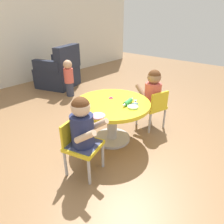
{
  "coord_description": "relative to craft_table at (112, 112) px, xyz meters",
  "views": [
    {
      "loc": [
        -1.58,
        -1.36,
        1.41
      ],
      "look_at": [
        0.0,
        0.0,
        0.38
      ],
      "focal_mm": 32.05,
      "sensor_mm": 36.0,
      "label": 1
    }
  ],
  "objects": [
    {
      "name": "child_chair_left",
      "position": [
        -0.61,
        -0.13,
        -0.07
      ],
      "size": [
        0.37,
        0.37,
        0.54
      ],
      "color": "#B7B7BC",
      "rests_on": "ground"
    },
    {
      "name": "playdough_blob_0",
      "position": [
        0.03,
        -0.27,
        0.13
      ],
      "size": [
        0.12,
        0.12,
        0.02
      ],
      "primitive_type": "cylinder",
      "color": "#B2E58C",
      "rests_on": "craft_table"
    },
    {
      "name": "craft_table",
      "position": [
        0.0,
        0.0,
        0.0
      ],
      "size": [
        0.88,
        0.88,
        0.5
      ],
      "color": "silver",
      "rests_on": "ground"
    },
    {
      "name": "child_chair_right",
      "position": [
        0.58,
        -0.22,
        -0.07
      ],
      "size": [
        0.38,
        0.38,
        0.54
      ],
      "color": "#B7B7BC",
      "rests_on": "ground"
    },
    {
      "name": "cookie_cutter_1",
      "position": [
        0.08,
        0.09,
        0.13
      ],
      "size": [
        0.05,
        0.05,
        0.01
      ],
      "primitive_type": "torus",
      "color": "#D83FA5",
      "rests_on": "craft_table"
    },
    {
      "name": "toddler_standing",
      "position": [
        0.6,
        1.55,
        -0.02
      ],
      "size": [
        0.17,
        0.17,
        0.67
      ],
      "color": "#33384C",
      "rests_on": "ground"
    },
    {
      "name": "craft_scissors",
      "position": [
        0.15,
        -0.21,
        0.12
      ],
      "size": [
        0.14,
        0.12,
        0.01
      ],
      "color": "silver",
      "rests_on": "craft_table"
    },
    {
      "name": "playdough_blob_1",
      "position": [
        -0.35,
        -0.12,
        0.13
      ],
      "size": [
        0.14,
        0.14,
        0.01
      ],
      "primitive_type": "cylinder",
      "color": "pink",
      "rests_on": "craft_table"
    },
    {
      "name": "cookie_cutter_0",
      "position": [
        -0.24,
        0.21,
        0.13
      ],
      "size": [
        0.05,
        0.05,
        0.01
      ],
      "primitive_type": "torus",
      "color": "#D83FA5",
      "rests_on": "craft_table"
    },
    {
      "name": "rolling_pin",
      "position": [
        0.08,
        -0.17,
        0.15
      ],
      "size": [
        0.23,
        0.07,
        0.05
      ],
      "color": "green",
      "rests_on": "craft_table"
    },
    {
      "name": "armchair_dark",
      "position": [
        0.82,
        2.15,
        -0.07
      ],
      "size": [
        0.9,
        0.91,
        0.85
      ],
      "color": "#232838",
      "rests_on": "ground"
    },
    {
      "name": "seated_child_left",
      "position": [
        -0.59,
        -0.17,
        0.15
      ],
      "size": [
        0.35,
        0.4,
        0.51
      ],
      "color": "#3F4772",
      "rests_on": "ground"
    },
    {
      "name": "ground_plane",
      "position": [
        0.0,
        0.0,
        -0.38
      ],
      "size": [
        10.0,
        10.0,
        0.0
      ],
      "primitive_type": "plane",
      "color": "olive"
    },
    {
      "name": "seated_child_right",
      "position": [
        0.59,
        -0.18,
        0.15
      ],
      "size": [
        0.36,
        0.41,
        0.51
      ],
      "color": "#3F4772",
      "rests_on": "ground"
    }
  ]
}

